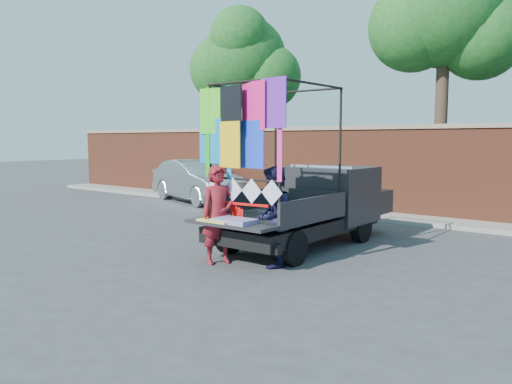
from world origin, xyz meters
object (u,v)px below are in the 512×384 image
Objects in this scene: woman at (219,215)px; man at (273,217)px; pickup_truck at (318,205)px; sedan at (198,181)px.

man is (0.88, 0.42, -0.00)m from woman.
woman is at bearing -87.55° from man.
pickup_truck is 2.92× the size of man.
pickup_truck is 2.92× the size of woman.
man is (7.47, -5.59, 0.12)m from sedan.
woman reaches higher than sedan.
sedan is 2.61× the size of woman.
sedan is at bearing -149.98° from man.
woman is (6.59, -6.01, 0.12)m from sedan.
sedan is at bearing 73.97° from woman.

